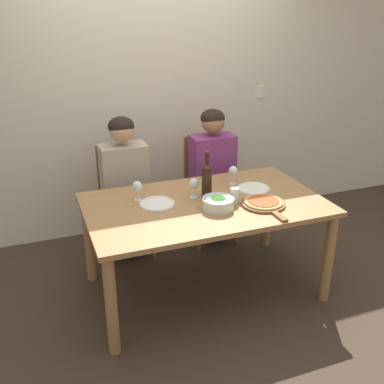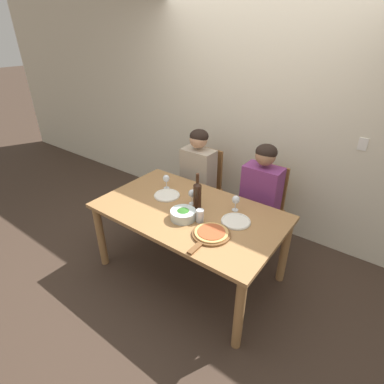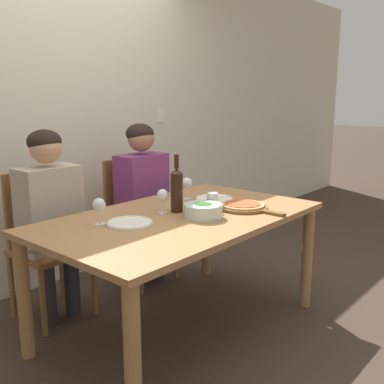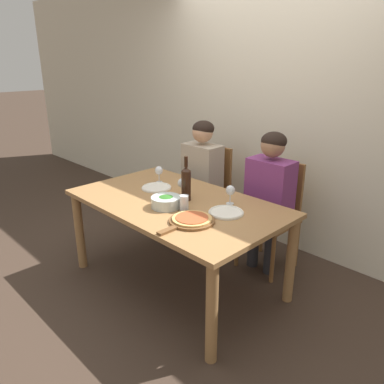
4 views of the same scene
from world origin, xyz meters
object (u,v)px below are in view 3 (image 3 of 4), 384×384
chair_left (44,239)px  wine_bottle (177,189)px  person_woman (51,208)px  wine_glass_right (187,184)px  wine_glass_left (99,206)px  water_tumbler (212,202)px  pizza_on_board (244,206)px  dinner_plate_left (130,223)px  person_man (144,188)px  wine_glass_centre (163,197)px  dinner_plate_right (214,199)px  broccoli_bowl (203,211)px  chair_right (134,215)px

chair_left → wine_bottle: wine_bottle is taller
person_woman → wine_glass_right: (0.76, -0.47, 0.10)m
wine_glass_left → water_tumbler: wine_glass_left is taller
pizza_on_board → wine_glass_right: bearing=93.9°
dinner_plate_left → water_tumbler: (0.52, -0.17, 0.05)m
person_woman → person_man: size_ratio=1.00×
person_woman → wine_glass_centre: size_ratio=8.18×
dinner_plate_left → wine_glass_right: (0.67, 0.17, 0.10)m
dinner_plate_left → chair_left: bearing=96.6°
wine_glass_right → wine_glass_centre: same height
person_woman → wine_glass_right: size_ratio=8.18×
dinner_plate_right → broccoli_bowl: bearing=-150.1°
broccoli_bowl → wine_glass_right: (0.30, 0.39, 0.06)m
person_woman → pizza_on_board: bearing=-49.2°
chair_left → chair_right: same height
person_man → dinner_plate_left: person_man is taller
person_man → wine_bottle: 0.74m
wine_bottle → pizza_on_board: wine_bottle is taller
dinner_plate_right → wine_glass_left: bearing=172.8°
wine_glass_left → chair_left: bearing=88.0°
person_woman → water_tumbler: 1.02m
chair_right → broccoli_bowl: chair_right is taller
broccoli_bowl → pizza_on_board: broccoli_bowl is taller
person_woman → dinner_plate_left: (0.09, -0.64, 0.00)m
person_woman → wine_glass_left: person_woman is taller
pizza_on_board → wine_glass_left: bearing=153.9°
person_man → wine_glass_right: (-0.03, -0.47, 0.10)m
wine_glass_right → chair_left: bearing=142.6°
broccoli_bowl → wine_glass_left: 0.60m
chair_left → dinner_plate_left: bearing=-83.4°
person_man → broccoli_bowl: (-0.33, -0.86, 0.03)m
dinner_plate_right → person_man: bearing=96.1°
water_tumbler → broccoli_bowl: bearing=-161.6°
wine_bottle → wine_glass_centre: (-0.09, 0.04, -0.04)m
wine_bottle → broccoli_bowl: bearing=-89.9°
dinner_plate_left → water_tumbler: water_tumbler is taller
wine_glass_left → water_tumbler: (0.63, -0.29, -0.05)m
person_woman → wine_glass_right: bearing=-31.6°
pizza_on_board → wine_glass_centre: size_ratio=3.01×
pizza_on_board → water_tumbler: water_tumbler is taller
person_man → dinner_plate_right: bearing=-83.9°
wine_bottle → wine_glass_right: wine_bottle is taller
broccoli_bowl → dinner_plate_right: 0.46m
dinner_plate_left → wine_glass_left: 0.19m
chair_left → wine_glass_right: size_ratio=6.32×
pizza_on_board → wine_glass_centre: (-0.41, 0.30, 0.09)m
wine_bottle → wine_glass_left: size_ratio=2.35×
person_man → wine_glass_centre: bearing=-124.1°
water_tumbler → wine_glass_left: bearing=155.3°
water_tumbler → chair_right: bearing=78.7°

